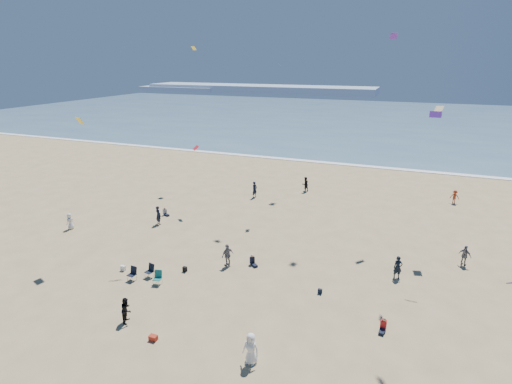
% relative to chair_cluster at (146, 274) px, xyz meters
% --- Properties ---
extents(ground, '(220.00, 220.00, 0.00)m').
position_rel_chair_cluster_xyz_m(ground, '(5.85, -6.81, -0.50)').
color(ground, tan).
rests_on(ground, ground).
extents(ocean, '(220.00, 100.00, 0.06)m').
position_rel_chair_cluster_xyz_m(ocean, '(5.85, 88.19, -0.47)').
color(ocean, '#476B84').
rests_on(ocean, ground).
extents(surf_line, '(220.00, 1.20, 0.08)m').
position_rel_chair_cluster_xyz_m(surf_line, '(5.85, 38.19, -0.46)').
color(surf_line, white).
rests_on(surf_line, ground).
extents(headland_far, '(110.00, 20.00, 3.20)m').
position_rel_chair_cluster_xyz_m(headland_far, '(-54.15, 163.19, 1.10)').
color(headland_far, '#7A8EA8').
rests_on(headland_far, ground).
extents(headland_near, '(40.00, 14.00, 2.00)m').
position_rel_chair_cluster_xyz_m(headland_near, '(-94.15, 158.19, 0.50)').
color(headland_near, '#7A8EA8').
rests_on(headland_near, ground).
extents(standing_flyers, '(39.68, 39.50, 1.85)m').
position_rel_chair_cluster_xyz_m(standing_flyers, '(10.24, 6.46, 0.34)').
color(standing_flyers, slate).
rests_on(standing_flyers, ground).
extents(seated_group, '(22.73, 24.89, 0.84)m').
position_rel_chair_cluster_xyz_m(seated_group, '(7.04, -1.54, -0.08)').
color(seated_group, silver).
rests_on(seated_group, ground).
extents(chair_cluster, '(2.69, 1.48, 1.00)m').
position_rel_chair_cluster_xyz_m(chair_cluster, '(0.00, 0.00, 0.00)').
color(chair_cluster, black).
rests_on(chair_cluster, ground).
extents(white_tote, '(0.35, 0.20, 0.40)m').
position_rel_chair_cluster_xyz_m(white_tote, '(-2.48, 0.57, -0.30)').
color(white_tote, white).
rests_on(white_tote, ground).
extents(black_backpack, '(0.30, 0.22, 0.38)m').
position_rel_chair_cluster_xyz_m(black_backpack, '(1.86, 2.11, -0.31)').
color(black_backpack, black).
rests_on(black_backpack, ground).
extents(cooler, '(0.45, 0.30, 0.30)m').
position_rel_chair_cluster_xyz_m(cooler, '(4.17, -5.12, -0.35)').
color(cooler, '#A92918').
rests_on(cooler, ground).
extents(navy_bag, '(0.28, 0.18, 0.34)m').
position_rel_chair_cluster_xyz_m(navy_bag, '(11.79, 2.85, -0.33)').
color(navy_bag, black).
rests_on(navy_bag, ground).
extents(kites_aloft, '(37.48, 45.53, 26.50)m').
position_rel_chair_cluster_xyz_m(kites_aloft, '(16.33, 4.17, 13.06)').
color(kites_aloft, red).
rests_on(kites_aloft, ground).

